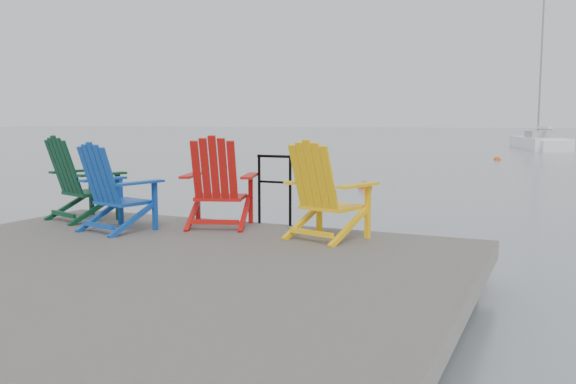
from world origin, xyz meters
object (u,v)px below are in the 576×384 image
at_px(handrail, 275,183).
at_px(chair_yellow, 325,191).
at_px(chair_red, 218,183).
at_px(sailboat_near, 539,144).
at_px(buoy_d, 522,149).
at_px(chair_blue, 114,188).
at_px(chair_green, 79,179).
at_px(buoy_a, 365,188).
at_px(buoy_b, 497,160).

xyz_separation_m(handrail, chair_yellow, (0.94, -0.66, 0.01)).
relative_size(chair_red, sailboat_near, 0.09).
bearing_deg(sailboat_near, buoy_d, 153.08).
bearing_deg(handrail, chair_red, -138.03).
height_order(chair_blue, chair_yellow, chair_yellow).
bearing_deg(chair_green, buoy_a, 102.82).
height_order(chair_green, buoy_b, chair_green).
relative_size(chair_green, chair_yellow, 1.01).
distance_m(chair_blue, chair_yellow, 2.56).
bearing_deg(chair_yellow, chair_blue, -151.49).
relative_size(buoy_a, buoy_b, 1.19).
distance_m(buoy_a, buoy_d, 28.58).
distance_m(sailboat_near, buoy_b, 13.84).
distance_m(handrail, buoy_d, 37.57).
xyz_separation_m(chair_red, buoy_b, (1.05, 24.04, -1.06)).
distance_m(chair_red, sailboat_near, 37.89).
distance_m(sailboat_near, buoy_d, 1.11).
relative_size(chair_yellow, sailboat_near, 0.09).
xyz_separation_m(chair_blue, chair_yellow, (2.49, 0.57, 0.02)).
xyz_separation_m(chair_green, chair_blue, (0.98, -0.48, -0.03)).
relative_size(sailboat_near, buoy_b, 35.51).
height_order(chair_blue, buoy_b, chair_blue).
bearing_deg(handrail, chair_yellow, -35.13).
height_order(chair_green, buoy_a, chair_green).
height_order(chair_red, sailboat_near, sailboat_near).
height_order(sailboat_near, buoy_a, sailboat_near).
xyz_separation_m(chair_green, chair_red, (1.99, 0.27, 0.01)).
bearing_deg(chair_yellow, buoy_d, 105.75).
bearing_deg(buoy_d, buoy_b, -91.26).
bearing_deg(handrail, buoy_b, 88.77).
height_order(chair_yellow, buoy_b, chair_yellow).
bearing_deg(chair_blue, chair_green, 166.67).
relative_size(buoy_b, buoy_d, 0.98).
xyz_separation_m(chair_red, sailboat_near, (2.39, 37.81, -0.71)).
height_order(chair_green, chair_yellow, chair_green).
bearing_deg(chair_red, handrail, 22.96).
relative_size(chair_yellow, buoy_b, 3.27).
relative_size(handrail, buoy_b, 2.70).
relative_size(chair_green, chair_blue, 1.05).
bearing_deg(buoy_d, chair_yellow, -89.81).
bearing_deg(buoy_b, chair_blue, -94.75).
relative_size(chair_red, buoy_a, 2.81).
xyz_separation_m(handrail, chair_green, (-2.53, -0.76, 0.02)).
relative_size(chair_yellow, buoy_a, 2.74).
height_order(chair_yellow, sailboat_near, sailboat_near).
bearing_deg(buoy_a, chair_yellow, -75.47).
bearing_deg(chair_yellow, sailboat_near, 104.20).
distance_m(chair_green, chair_blue, 1.09).
xyz_separation_m(chair_yellow, sailboat_near, (0.90, 37.98, -0.69)).
relative_size(chair_blue, buoy_a, 2.64).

